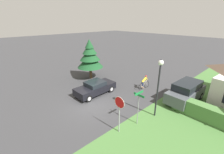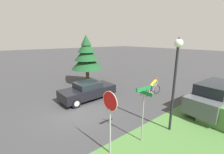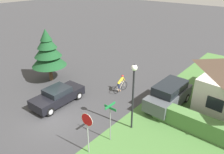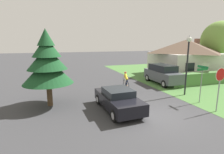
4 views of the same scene
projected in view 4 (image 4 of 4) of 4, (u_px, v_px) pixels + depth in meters
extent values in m
plane|color=#38383A|center=(150.00, 116.00, 10.09)|extent=(140.00, 140.00, 0.00)
cube|color=beige|center=(185.00, 64.00, 22.69)|extent=(7.73, 7.44, 2.89)
pyramid|color=brown|center=(186.00, 46.00, 22.25)|extent=(8.35, 8.04, 1.67)
cube|color=silver|center=(205.00, 72.00, 19.46)|extent=(0.90, 0.12, 2.00)
cube|color=black|center=(190.00, 67.00, 18.83)|extent=(1.10, 0.14, 0.90)
cube|color=brown|center=(197.00, 42.00, 23.35)|extent=(0.53, 0.53, 0.80)
cube|color=#4C7A3D|center=(211.00, 78.00, 18.04)|extent=(9.92, 0.90, 1.23)
cube|color=black|center=(118.00, 100.00, 10.94)|extent=(1.96, 4.37, 0.69)
cube|color=black|center=(118.00, 92.00, 10.82)|extent=(1.65, 1.89, 0.42)
cylinder|color=black|center=(99.00, 99.00, 12.05)|extent=(0.25, 0.68, 0.68)
cylinder|color=#ADADB2|center=(99.00, 99.00, 12.05)|extent=(0.25, 0.40, 0.39)
cylinder|color=black|center=(120.00, 97.00, 12.62)|extent=(0.25, 0.68, 0.68)
cylinder|color=#ADADB2|center=(120.00, 97.00, 12.62)|extent=(0.25, 0.40, 0.39)
cylinder|color=black|center=(115.00, 116.00, 9.36)|extent=(0.25, 0.68, 0.68)
cylinder|color=#ADADB2|center=(115.00, 116.00, 9.36)|extent=(0.25, 0.40, 0.39)
cylinder|color=black|center=(141.00, 111.00, 9.94)|extent=(0.25, 0.68, 0.68)
cylinder|color=#ADADB2|center=(141.00, 111.00, 9.94)|extent=(0.25, 0.40, 0.39)
torus|color=black|center=(128.00, 86.00, 15.80)|extent=(0.12, 0.76, 0.76)
torus|color=black|center=(124.00, 83.00, 16.72)|extent=(0.12, 0.76, 0.76)
cylinder|color=beige|center=(127.00, 83.00, 16.00)|extent=(0.05, 0.17, 0.59)
cylinder|color=beige|center=(126.00, 82.00, 16.33)|extent=(0.10, 0.61, 0.67)
cylinder|color=beige|center=(126.00, 79.00, 16.21)|extent=(0.11, 0.72, 0.11)
cylinder|color=beige|center=(127.00, 86.00, 15.96)|extent=(0.07, 0.33, 0.16)
cylinder|color=beige|center=(127.00, 83.00, 15.84)|extent=(0.05, 0.21, 0.46)
cylinder|color=beige|center=(125.00, 81.00, 16.63)|extent=(0.05, 0.12, 0.53)
cylinder|color=black|center=(125.00, 78.00, 16.55)|extent=(0.44, 0.07, 0.02)
ellipsoid|color=black|center=(127.00, 80.00, 15.87)|extent=(0.10, 0.21, 0.05)
cylinder|color=#262D4C|center=(127.00, 82.00, 15.90)|extent=(0.13, 0.25, 0.49)
cylinder|color=#262D4C|center=(126.00, 83.00, 16.06)|extent=(0.13, 0.25, 0.64)
cylinder|color=tan|center=(127.00, 86.00, 16.04)|extent=(0.08, 0.08, 0.30)
cylinder|color=tan|center=(127.00, 87.00, 16.22)|extent=(0.17, 0.08, 0.21)
cylinder|color=yellow|center=(126.00, 77.00, 16.08)|extent=(0.29, 0.69, 0.57)
cylinder|color=yellow|center=(126.00, 77.00, 16.30)|extent=(0.09, 0.25, 0.35)
cylinder|color=yellow|center=(124.00, 76.00, 16.56)|extent=(0.09, 0.25, 0.35)
sphere|color=tan|center=(125.00, 73.00, 16.27)|extent=(0.19, 0.19, 0.19)
ellipsoid|color=red|center=(125.00, 72.00, 16.26)|extent=(0.22, 0.18, 0.12)
cube|color=#4C5156|center=(163.00, 76.00, 17.99)|extent=(1.98, 4.65, 1.00)
cube|color=black|center=(163.00, 68.00, 17.93)|extent=(1.71, 3.03, 0.65)
cylinder|color=black|center=(148.00, 78.00, 19.29)|extent=(0.25, 0.74, 0.73)
cylinder|color=#ADADB2|center=(148.00, 78.00, 19.29)|extent=(0.26, 0.43, 0.43)
cylinder|color=black|center=(161.00, 77.00, 19.79)|extent=(0.25, 0.74, 0.73)
cylinder|color=#ADADB2|center=(161.00, 77.00, 19.79)|extent=(0.26, 0.43, 0.43)
cylinder|color=black|center=(164.00, 84.00, 16.37)|extent=(0.25, 0.74, 0.73)
cylinder|color=#ADADB2|center=(164.00, 84.00, 16.37)|extent=(0.26, 0.43, 0.43)
cylinder|color=black|center=(179.00, 83.00, 16.86)|extent=(0.25, 0.74, 0.73)
cylinder|color=#ADADB2|center=(179.00, 83.00, 16.86)|extent=(0.26, 0.43, 0.43)
cylinder|color=gray|center=(218.00, 96.00, 10.62)|extent=(0.07, 0.07, 2.00)
cylinder|color=red|center=(221.00, 75.00, 10.37)|extent=(0.76, 0.07, 0.76)
cylinder|color=silver|center=(221.00, 75.00, 10.37)|extent=(0.80, 0.07, 0.80)
cylinder|color=black|center=(187.00, 69.00, 13.82)|extent=(0.12, 0.12, 4.26)
sphere|color=white|center=(189.00, 39.00, 13.37)|extent=(0.39, 0.39, 0.39)
cone|color=black|center=(189.00, 37.00, 13.33)|extent=(0.24, 0.24, 0.16)
cylinder|color=gray|center=(201.00, 87.00, 12.19)|extent=(0.06, 0.06, 2.33)
cube|color=#197238|center=(203.00, 69.00, 11.95)|extent=(0.90, 0.03, 0.16)
cube|color=#197238|center=(203.00, 67.00, 11.92)|extent=(0.03, 0.90, 0.16)
cylinder|color=#4C3823|center=(50.00, 94.00, 11.71)|extent=(0.35, 0.35, 1.55)
cone|color=#194723|center=(48.00, 71.00, 11.40)|extent=(3.24, 3.24, 1.69)
cone|color=#194723|center=(47.00, 58.00, 11.24)|extent=(2.53, 2.53, 1.48)
cone|color=#194723|center=(46.00, 47.00, 11.10)|extent=(1.82, 1.82, 1.28)
cone|color=#194723|center=(45.00, 37.00, 10.98)|extent=(1.10, 1.10, 1.08)
cylinder|color=#4C3823|center=(217.00, 64.00, 24.60)|extent=(0.32, 0.32, 2.42)
ellipsoid|color=olive|center=(220.00, 40.00, 23.96)|extent=(4.90, 4.90, 5.14)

